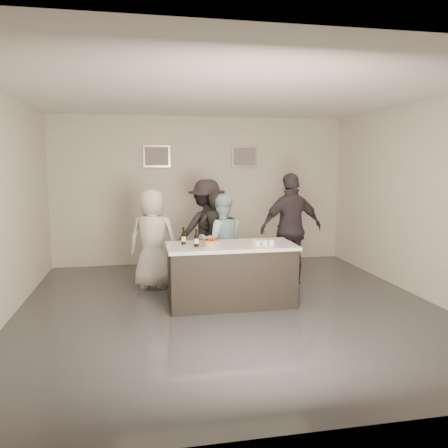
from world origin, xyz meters
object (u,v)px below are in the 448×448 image
at_px(person_guest_left, 153,239).
at_px(bar_counter, 231,274).
at_px(person_guest_right, 291,228).
at_px(person_main_blue, 221,241).
at_px(person_main_black, 216,239).
at_px(cake, 211,244).
at_px(person_guest_back, 207,230).
at_px(beer_bottle_a, 184,236).
at_px(beer_bottle_b, 196,238).

bearing_deg(person_guest_left, bar_counter, 149.41).
xyz_separation_m(bar_counter, person_guest_right, (1.26, 0.97, 0.50)).
bearing_deg(person_main_blue, person_guest_right, -174.05).
height_order(bar_counter, person_main_black, person_main_black).
xyz_separation_m(cake, person_guest_back, (0.17, 1.49, -0.04)).
relative_size(cake, person_guest_back, 0.13).
bearing_deg(beer_bottle_a, person_guest_back, 67.34).
xyz_separation_m(person_main_blue, person_guest_right, (1.25, 0.12, 0.16)).
height_order(person_guest_right, person_guest_back, person_guest_right).
bearing_deg(person_main_black, cake, 92.85).
bearing_deg(person_guest_back, beer_bottle_a, 57.27).
bearing_deg(cake, person_guest_right, 34.43).
height_order(beer_bottle_a, person_main_blue, person_main_blue).
distance_m(beer_bottle_b, person_guest_back, 1.54).
xyz_separation_m(person_main_black, person_main_blue, (0.07, -0.12, -0.02)).
bearing_deg(beer_bottle_a, person_guest_left, 112.41).
height_order(person_guest_left, person_guest_back, person_guest_back).
bearing_deg(beer_bottle_a, beer_bottle_b, -53.13).
relative_size(cake, person_main_black, 0.14).
height_order(cake, person_main_blue, person_main_blue).
distance_m(bar_counter, person_guest_left, 1.60).
bearing_deg(person_guest_back, person_guest_left, 5.85).
xyz_separation_m(beer_bottle_a, person_guest_left, (-0.42, 1.01, -0.20)).
relative_size(beer_bottle_a, person_guest_back, 0.15).
relative_size(person_main_blue, person_guest_left, 0.96).
xyz_separation_m(person_main_black, person_guest_right, (1.31, -0.00, 0.14)).
distance_m(cake, beer_bottle_a, 0.43).
height_order(bar_counter, cake, cake).
bearing_deg(person_main_blue, bar_counter, 89.55).
bearing_deg(bar_counter, person_main_blue, 89.08).
relative_size(beer_bottle_a, beer_bottle_b, 1.00).
height_order(cake, beer_bottle_a, beer_bottle_a).
distance_m(beer_bottle_a, person_guest_right, 2.13).
bearing_deg(beer_bottle_b, person_guest_back, 75.85).
distance_m(beer_bottle_a, person_guest_left, 1.11).
bearing_deg(person_guest_right, person_main_blue, 0.21).
height_order(cake, person_guest_left, person_guest_left).
relative_size(beer_bottle_a, person_main_black, 0.16).
distance_m(cake, person_guest_back, 1.50).
height_order(person_main_black, person_main_blue, person_main_black).
xyz_separation_m(bar_counter, person_main_black, (-0.05, 0.98, 0.36)).
distance_m(person_main_black, person_guest_left, 1.05).
relative_size(cake, person_main_blue, 0.15).
distance_m(cake, person_main_blue, 1.02).
bearing_deg(person_guest_right, person_guest_left, -8.66).
xyz_separation_m(beer_bottle_a, beer_bottle_b, (0.16, -0.21, 0.00)).
bearing_deg(person_main_blue, cake, 71.77).
height_order(beer_bottle_b, person_guest_left, person_guest_left).
xyz_separation_m(beer_bottle_a, person_guest_back, (0.53, 1.28, -0.14)).
bearing_deg(person_main_blue, person_guest_back, -72.89).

